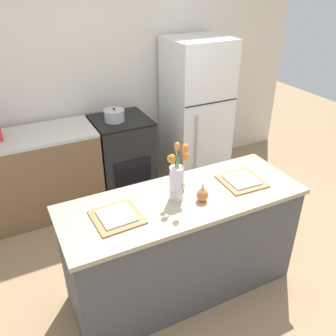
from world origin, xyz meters
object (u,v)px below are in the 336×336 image
Objects in this scene: stove_range at (123,156)px; plate_setting_right at (242,181)px; flower_vase at (177,178)px; cooking_pot at (114,115)px; pear_figurine at (202,194)px; refrigerator at (196,111)px; plate_setting_left at (117,217)px.

stove_range is 2.81× the size of plate_setting_right.
flower_vase is 0.58m from plate_setting_right.
cooking_pot is at bearing 87.23° from flower_vase.
cooking_pot reaches higher than plate_setting_right.
pear_figurine is 0.42× the size of plate_setting_right.
pear_figurine is (0.00, -1.69, 0.49)m from stove_range.
cooking_pot is (-1.02, -0.02, 0.13)m from refrigerator.
pear_figurine is at bearing -7.70° from plate_setting_left.
plate_setting_right is at bearing 0.00° from plate_setting_left.
refrigerator is at bearing 0.04° from stove_range.
flower_vase is at bearing -124.71° from refrigerator.
flower_vase is 1.39× the size of plate_setting_right.
plate_setting_left is 1.02m from plate_setting_right.
pear_figurine reaches higher than plate_setting_right.
refrigerator is 1.70m from plate_setting_right.
flower_vase is (-0.15, -1.58, 0.61)m from stove_range.
flower_vase reaches higher than plate_setting_right.
cooking_pot is at bearing 92.49° from pear_figurine.
plate_setting_left is (-0.61, 0.08, -0.04)m from pear_figurine.
refrigerator reaches higher than pear_figurine.
plate_setting_left is at bearing -110.71° from stove_range.
refrigerator is 2.24m from plate_setting_left.
plate_setting_right is at bearing -75.76° from stove_range.
pear_figurine is at bearing -119.31° from refrigerator.
pear_figurine is 0.62m from plate_setting_left.
cooking_pot is at bearing -162.03° from stove_range.
plate_setting_left is at bearing -134.07° from refrigerator.
stove_range is 1.70m from flower_vase.
refrigerator reaches higher than plate_setting_left.
plate_setting_right is at bearing -108.60° from refrigerator.
flower_vase reaches higher than plate_setting_left.
refrigerator is at bearing 71.40° from plate_setting_right.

